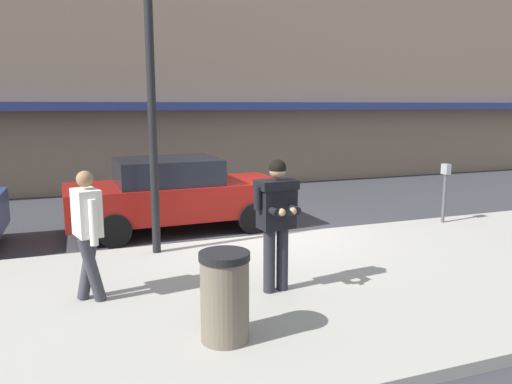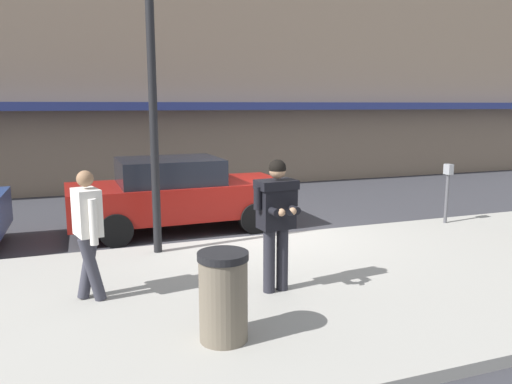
{
  "view_description": "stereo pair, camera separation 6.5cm",
  "coord_description": "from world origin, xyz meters",
  "px_view_note": "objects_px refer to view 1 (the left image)",
  "views": [
    {
      "loc": [
        -3.42,
        -9.01,
        2.65
      ],
      "look_at": [
        -1.11,
        -2.84,
        1.49
      ],
      "focal_mm": 35.0,
      "sensor_mm": 36.0,
      "label": 1
    },
    {
      "loc": [
        -3.36,
        -9.03,
        2.65
      ],
      "look_at": [
        -1.11,
        -2.84,
        1.49
      ],
      "focal_mm": 35.0,
      "sensor_mm": 36.0,
      "label": 2
    }
  ],
  "objects_px": {
    "pedestrian_in_light_coat": "(88,227)",
    "parking_meter": "(445,184)",
    "parked_sedan_mid": "(175,194)",
    "man_texting_on_phone": "(277,211)",
    "street_lamp_post": "(151,74)",
    "trash_bin": "(225,296)"
  },
  "relations": [
    {
      "from": "pedestrian_in_light_coat",
      "to": "parking_meter",
      "type": "relative_size",
      "value": 1.34
    },
    {
      "from": "parked_sedan_mid",
      "to": "pedestrian_in_light_coat",
      "type": "height_order",
      "value": "pedestrian_in_light_coat"
    },
    {
      "from": "man_texting_on_phone",
      "to": "pedestrian_in_light_coat",
      "type": "distance_m",
      "value": 2.44
    },
    {
      "from": "parked_sedan_mid",
      "to": "street_lamp_post",
      "type": "bearing_deg",
      "value": -110.17
    },
    {
      "from": "man_texting_on_phone",
      "to": "street_lamp_post",
      "type": "relative_size",
      "value": 0.37
    },
    {
      "from": "pedestrian_in_light_coat",
      "to": "parking_meter",
      "type": "distance_m",
      "value": 7.54
    },
    {
      "from": "pedestrian_in_light_coat",
      "to": "trash_bin",
      "type": "xyz_separation_m",
      "value": [
        1.3,
        -1.69,
        -0.47
      ]
    },
    {
      "from": "man_texting_on_phone",
      "to": "pedestrian_in_light_coat",
      "type": "xyz_separation_m",
      "value": [
        -2.37,
        0.56,
        -0.14
      ]
    },
    {
      "from": "man_texting_on_phone",
      "to": "street_lamp_post",
      "type": "xyz_separation_m",
      "value": [
        -1.22,
        2.39,
        1.89
      ]
    },
    {
      "from": "parked_sedan_mid",
      "to": "street_lamp_post",
      "type": "distance_m",
      "value": 3.15
    },
    {
      "from": "parked_sedan_mid",
      "to": "man_texting_on_phone",
      "type": "xyz_separation_m",
      "value": [
        0.5,
        -4.36,
        0.46
      ]
    },
    {
      "from": "parked_sedan_mid",
      "to": "parking_meter",
      "type": "bearing_deg",
      "value": -19.43
    },
    {
      "from": "man_texting_on_phone",
      "to": "parking_meter",
      "type": "bearing_deg",
      "value": 26.37
    },
    {
      "from": "street_lamp_post",
      "to": "parking_meter",
      "type": "relative_size",
      "value": 3.84
    },
    {
      "from": "parked_sedan_mid",
      "to": "trash_bin",
      "type": "relative_size",
      "value": 4.63
    },
    {
      "from": "pedestrian_in_light_coat",
      "to": "parked_sedan_mid",
      "type": "bearing_deg",
      "value": 63.75
    },
    {
      "from": "pedestrian_in_light_coat",
      "to": "street_lamp_post",
      "type": "xyz_separation_m",
      "value": [
        1.15,
        1.83,
        2.03
      ]
    },
    {
      "from": "parked_sedan_mid",
      "to": "parking_meter",
      "type": "distance_m",
      "value": 5.76
    },
    {
      "from": "parked_sedan_mid",
      "to": "pedestrian_in_light_coat",
      "type": "distance_m",
      "value": 4.25
    },
    {
      "from": "parked_sedan_mid",
      "to": "parking_meter",
      "type": "xyz_separation_m",
      "value": [
        5.43,
        -1.92,
        0.18
      ]
    },
    {
      "from": "parked_sedan_mid",
      "to": "man_texting_on_phone",
      "type": "height_order",
      "value": "man_texting_on_phone"
    },
    {
      "from": "street_lamp_post",
      "to": "parking_meter",
      "type": "height_order",
      "value": "street_lamp_post"
    }
  ]
}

